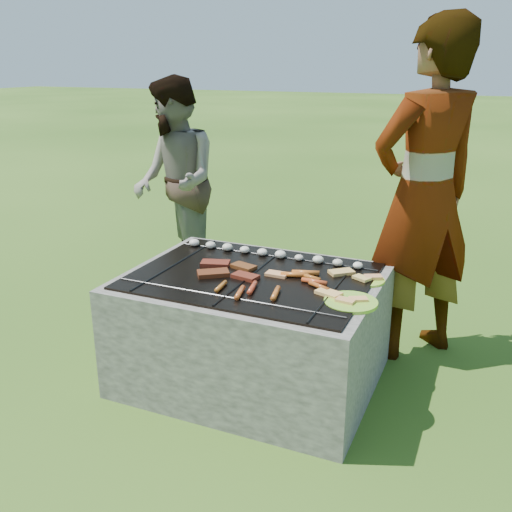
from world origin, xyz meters
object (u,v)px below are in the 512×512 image
Objects in this scene: fire_pit at (252,332)px; bystander at (175,183)px; cook at (425,196)px; plate_near at (351,302)px; plate_far at (367,280)px.

bystander is (-1.15, 1.15, 0.51)m from fire_pit.
cook is 1.96m from bystander.
plate_near is 0.16× the size of cook.
fire_pit is at bearing -162.50° from plate_far.
fire_pit is 1.22m from cook.
cook is at bearing 70.32° from plate_far.
plate_far is at bearing 22.33° from cook.
fire_pit is 5.44× the size of plate_far.
plate_far is 0.65m from cook.
plate_far is 0.31m from plate_near.
cook is (0.75, 0.69, 0.67)m from fire_pit.
plate_near is at bearing -13.73° from fire_pit.
bystander reaches higher than fire_pit.
bystander is at bearing 135.05° from fire_pit.
plate_far is 0.13× the size of cook.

